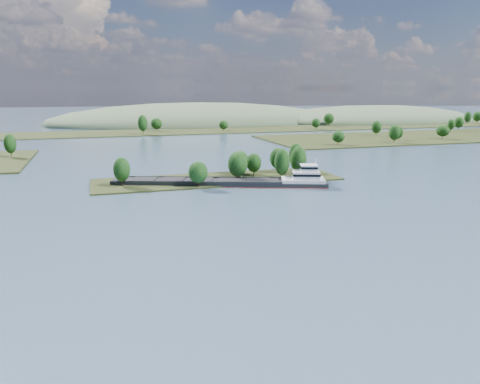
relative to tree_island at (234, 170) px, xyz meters
name	(u,v)px	position (x,y,z in m)	size (l,w,h in m)	color
ground	(269,218)	(-6.77, -59.03, -3.87)	(1800.00, 1800.00, 0.00)	#395363
tree_island	(234,170)	(0.00, 0.00, 0.00)	(100.00, 32.41, 14.36)	black
right_bank	(462,135)	(224.44, 120.57, -2.90)	(320.00, 90.00, 14.48)	black
back_shoreline	(164,131)	(2.72, 220.71, -3.15)	(900.00, 60.00, 16.76)	black
hill_east	(373,121)	(253.23, 290.97, -3.87)	(260.00, 140.00, 36.00)	#475C3F
hill_west	(197,123)	(53.23, 320.97, -3.87)	(320.00, 160.00, 44.00)	#475C3F
cargo_barge	(235,181)	(-2.94, -10.76, -2.45)	(81.92, 37.41, 11.29)	black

